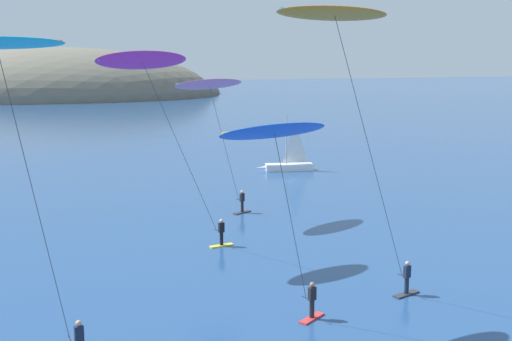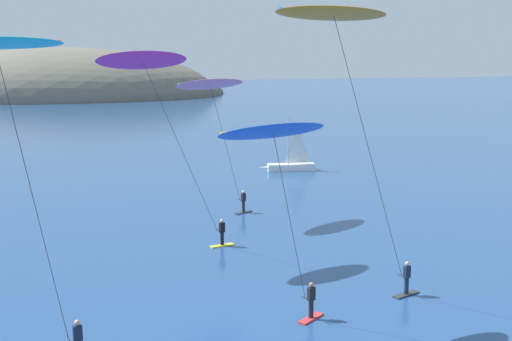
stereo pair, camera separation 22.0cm
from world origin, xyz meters
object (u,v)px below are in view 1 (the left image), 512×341
kitesurfer_magenta (149,74)px  kitesurfer_blue (278,147)px  kitesurfer_cyan (6,79)px  sailboat_near (286,164)px  kitesurfer_pink (211,92)px  kitesurfer_orange (341,37)px

kitesurfer_magenta → kitesurfer_blue: 11.93m
kitesurfer_cyan → kitesurfer_blue: size_ratio=1.36×
kitesurfer_cyan → kitesurfer_blue: (10.05, 0.58, -2.82)m
sailboat_near → kitesurfer_cyan: bearing=-124.6°
sailboat_near → kitesurfer_pink: bearing=-126.6°
kitesurfer_blue → sailboat_near: bearing=67.2°
kitesurfer_magenta → kitesurfer_blue: (3.16, -11.19, -2.64)m
kitesurfer_cyan → kitesurfer_pink: bearing=57.3°
kitesurfer_pink → kitesurfer_magenta: kitesurfer_magenta is taller
sailboat_near → kitesurfer_blue: 39.48m
kitesurfer_orange → kitesurfer_pink: bearing=91.3°
kitesurfer_pink → kitesurfer_blue: bearing=-97.6°
kitesurfer_cyan → kitesurfer_blue: 10.46m
kitesurfer_magenta → kitesurfer_blue: kitesurfer_magenta is taller
kitesurfer_pink → kitesurfer_orange: kitesurfer_orange is taller
kitesurfer_cyan → kitesurfer_magenta: bearing=59.6°
kitesurfer_pink → kitesurfer_orange: (0.43, -18.54, 3.21)m
kitesurfer_cyan → kitesurfer_magenta: size_ratio=1.03×
kitesurfer_magenta → sailboat_near: bearing=53.5°
kitesurfer_pink → kitesurfer_blue: (-2.54, -19.00, -1.16)m
kitesurfer_cyan → sailboat_near: bearing=55.4°
sailboat_near → kitesurfer_cyan: (-25.07, -36.38, 10.04)m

